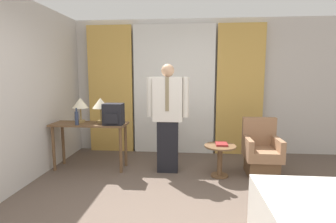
{
  "coord_description": "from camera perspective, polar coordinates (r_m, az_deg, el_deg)",
  "views": [
    {
      "loc": [
        0.35,
        -2.38,
        1.61
      ],
      "look_at": [
        -0.01,
        1.65,
        1.03
      ],
      "focal_mm": 28.0,
      "sensor_mm": 36.0,
      "label": 1
    }
  ],
  "objects": [
    {
      "name": "wall_back",
      "position": [
        5.43,
        1.37,
        5.39
      ],
      "size": [
        10.0,
        0.06,
        2.7
      ],
      "color": "beige",
      "rests_on": "ground_plane"
    },
    {
      "name": "curtain_sheer_center",
      "position": [
        5.3,
        1.28,
        4.68
      ],
      "size": [
        1.62,
        0.06,
        2.58
      ],
      "color": "white",
      "rests_on": "ground_plane"
    },
    {
      "name": "curtain_drape_left",
      "position": [
        5.54,
        -12.38,
        4.64
      ],
      "size": [
        0.91,
        0.06,
        2.58
      ],
      "color": "gold",
      "rests_on": "ground_plane"
    },
    {
      "name": "curtain_drape_right",
      "position": [
        5.38,
        15.36,
        4.44
      ],
      "size": [
        0.91,
        0.06,
        2.58
      ],
      "color": "gold",
      "rests_on": "ground_plane"
    },
    {
      "name": "desk",
      "position": [
        4.65,
        -16.64,
        -4.11
      ],
      "size": [
        1.26,
        0.45,
        0.79
      ],
      "color": "brown",
      "rests_on": "ground_plane"
    },
    {
      "name": "table_lamp_left",
      "position": [
        4.71,
        -18.55,
        1.57
      ],
      "size": [
        0.27,
        0.27,
        0.42
      ],
      "color": "#9E7F47",
      "rests_on": "desk"
    },
    {
      "name": "table_lamp_right",
      "position": [
        4.58,
        -14.5,
        1.56
      ],
      "size": [
        0.27,
        0.27,
        0.42
      ],
      "color": "#9E7F47",
      "rests_on": "desk"
    },
    {
      "name": "bottle_near_edge",
      "position": [
        4.52,
        -19.26,
        -1.32
      ],
      "size": [
        0.06,
        0.06,
        0.28
      ],
      "color": "#2D3851",
      "rests_on": "desk"
    },
    {
      "name": "backpack",
      "position": [
        4.37,
        -11.8,
        -0.59
      ],
      "size": [
        0.32,
        0.26,
        0.35
      ],
      "color": "black",
      "rests_on": "desk"
    },
    {
      "name": "person",
      "position": [
        4.24,
        -0.06,
        -0.66
      ],
      "size": [
        0.68,
        0.22,
        1.77
      ],
      "color": "black",
      "rests_on": "ground_plane"
    },
    {
      "name": "armchair",
      "position": [
        4.54,
        19.63,
        -8.65
      ],
      "size": [
        0.54,
        0.58,
        0.9
      ],
      "color": "brown",
      "rests_on": "ground_plane"
    },
    {
      "name": "side_table",
      "position": [
        4.25,
        11.23,
        -9.31
      ],
      "size": [
        0.49,
        0.49,
        0.5
      ],
      "color": "brown",
      "rests_on": "ground_plane"
    },
    {
      "name": "book",
      "position": [
        4.23,
        11.58,
        -6.94
      ],
      "size": [
        0.18,
        0.22,
        0.03
      ],
      "color": "maroon",
      "rests_on": "side_table"
    }
  ]
}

